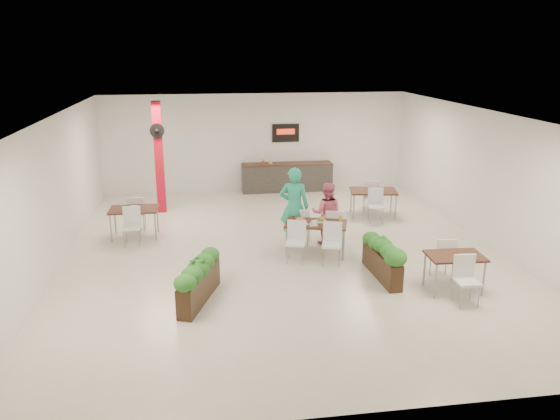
{
  "coord_description": "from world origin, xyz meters",
  "views": [
    {
      "loc": [
        -1.85,
        -11.88,
        4.61
      ],
      "look_at": [
        -0.11,
        -0.22,
        1.1
      ],
      "focal_mm": 35.0,
      "sensor_mm": 36.0,
      "label": 1
    }
  ],
  "objects_px": {
    "side_table_c": "(455,262)",
    "planter_right": "(382,255)",
    "service_counter": "(287,176)",
    "planter_left": "(199,277)",
    "red_column": "(159,156)",
    "side_table_b": "(373,194)",
    "main_table": "(316,228)",
    "diner_woman": "(327,213)",
    "diner_man": "(294,207)",
    "side_table_a": "(134,213)"
  },
  "relations": [
    {
      "from": "service_counter",
      "to": "planter_left",
      "type": "distance_m",
      "value": 8.5
    },
    {
      "from": "diner_man",
      "to": "side_table_b",
      "type": "bearing_deg",
      "value": -125.3
    },
    {
      "from": "side_table_b",
      "to": "side_table_c",
      "type": "distance_m",
      "value": 5.07
    },
    {
      "from": "service_counter",
      "to": "planter_right",
      "type": "height_order",
      "value": "service_counter"
    },
    {
      "from": "side_table_c",
      "to": "diner_woman",
      "type": "bearing_deg",
      "value": 123.87
    },
    {
      "from": "red_column",
      "to": "side_table_c",
      "type": "xyz_separation_m",
      "value": [
        5.98,
        -6.38,
        -1.03
      ]
    },
    {
      "from": "service_counter",
      "to": "diner_woman",
      "type": "relative_size",
      "value": 1.96
    },
    {
      "from": "red_column",
      "to": "diner_man",
      "type": "relative_size",
      "value": 1.66
    },
    {
      "from": "service_counter",
      "to": "diner_woman",
      "type": "xyz_separation_m",
      "value": [
        0.14,
        -5.2,
        0.27
      ]
    },
    {
      "from": "diner_woman",
      "to": "planter_right",
      "type": "distance_m",
      "value": 2.31
    },
    {
      "from": "service_counter",
      "to": "diner_man",
      "type": "relative_size",
      "value": 1.56
    },
    {
      "from": "service_counter",
      "to": "main_table",
      "type": "height_order",
      "value": "service_counter"
    },
    {
      "from": "red_column",
      "to": "diner_man",
      "type": "distance_m",
      "value": 4.77
    },
    {
      "from": "service_counter",
      "to": "diner_man",
      "type": "bearing_deg",
      "value": -97.27
    },
    {
      "from": "service_counter",
      "to": "planter_right",
      "type": "bearing_deg",
      "value": -83.72
    },
    {
      "from": "red_column",
      "to": "side_table_a",
      "type": "height_order",
      "value": "red_column"
    },
    {
      "from": "red_column",
      "to": "main_table",
      "type": "bearing_deg",
      "value": -46.99
    },
    {
      "from": "service_counter",
      "to": "red_column",
      "type": "bearing_deg",
      "value": -155.0
    },
    {
      "from": "planter_left",
      "to": "side_table_c",
      "type": "bearing_deg",
      "value": -3.2
    },
    {
      "from": "red_column",
      "to": "side_table_b",
      "type": "relative_size",
      "value": 1.92
    },
    {
      "from": "side_table_c",
      "to": "diner_man",
      "type": "bearing_deg",
      "value": 133.63
    },
    {
      "from": "diner_woman",
      "to": "side_table_a",
      "type": "relative_size",
      "value": 0.94
    },
    {
      "from": "planter_left",
      "to": "main_table",
      "type": "bearing_deg",
      "value": 38.19
    },
    {
      "from": "diner_woman",
      "to": "side_table_b",
      "type": "distance_m",
      "value": 2.74
    },
    {
      "from": "red_column",
      "to": "side_table_b",
      "type": "distance_m",
      "value": 6.19
    },
    {
      "from": "red_column",
      "to": "diner_woman",
      "type": "height_order",
      "value": "red_column"
    },
    {
      "from": "planter_right",
      "to": "side_table_b",
      "type": "height_order",
      "value": "side_table_b"
    },
    {
      "from": "red_column",
      "to": "side_table_b",
      "type": "height_order",
      "value": "red_column"
    },
    {
      "from": "planter_right",
      "to": "side_table_a",
      "type": "height_order",
      "value": "side_table_a"
    },
    {
      "from": "diner_man",
      "to": "red_column",
      "type": "bearing_deg",
      "value": -28.02
    },
    {
      "from": "diner_man",
      "to": "planter_left",
      "type": "distance_m",
      "value": 3.62
    },
    {
      "from": "planter_left",
      "to": "side_table_a",
      "type": "xyz_separation_m",
      "value": [
        -1.58,
        3.93,
        0.13
      ]
    },
    {
      "from": "service_counter",
      "to": "planter_left",
      "type": "relative_size",
      "value": 1.73
    },
    {
      "from": "diner_man",
      "to": "diner_woman",
      "type": "xyz_separation_m",
      "value": [
        0.8,
        0.0,
        -0.2
      ]
    },
    {
      "from": "red_column",
      "to": "diner_woman",
      "type": "bearing_deg",
      "value": -38.93
    },
    {
      "from": "diner_woman",
      "to": "side_table_c",
      "type": "relative_size",
      "value": 0.94
    },
    {
      "from": "side_table_c",
      "to": "side_table_a",
      "type": "bearing_deg",
      "value": 149.76
    },
    {
      "from": "planter_left",
      "to": "planter_right",
      "type": "relative_size",
      "value": 0.99
    },
    {
      "from": "diner_woman",
      "to": "side_table_a",
      "type": "xyz_separation_m",
      "value": [
        -4.68,
        1.16,
        -0.14
      ]
    },
    {
      "from": "planter_right",
      "to": "side_table_c",
      "type": "height_order",
      "value": "side_table_c"
    },
    {
      "from": "diner_woman",
      "to": "side_table_a",
      "type": "bearing_deg",
      "value": 3.05
    },
    {
      "from": "diner_woman",
      "to": "side_table_b",
      "type": "height_order",
      "value": "diner_woman"
    },
    {
      "from": "main_table",
      "to": "diner_woman",
      "type": "bearing_deg",
      "value": 57.78
    },
    {
      "from": "side_table_c",
      "to": "planter_right",
      "type": "bearing_deg",
      "value": 146.54
    },
    {
      "from": "main_table",
      "to": "planter_right",
      "type": "relative_size",
      "value": 1.09
    },
    {
      "from": "red_column",
      "to": "service_counter",
      "type": "height_order",
      "value": "red_column"
    },
    {
      "from": "red_column",
      "to": "side_table_c",
      "type": "relative_size",
      "value": 1.95
    },
    {
      "from": "diner_woman",
      "to": "planter_right",
      "type": "height_order",
      "value": "diner_woman"
    },
    {
      "from": "red_column",
      "to": "side_table_b",
      "type": "xyz_separation_m",
      "value": [
        5.97,
        -1.31,
        -1.01
      ]
    },
    {
      "from": "service_counter",
      "to": "diner_woman",
      "type": "height_order",
      "value": "service_counter"
    }
  ]
}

